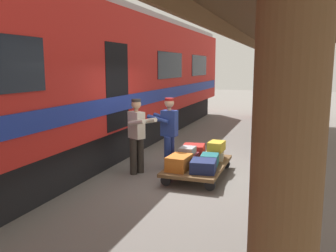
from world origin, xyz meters
The scene contains 15 objects.
ground_plane centered at (0.00, 0.00, 0.00)m, with size 60.00×60.00×0.00m, color slate.
platform_canopy centered at (-2.07, 0.00, 3.27)m, with size 3.20×19.70×3.56m.
train_car centered at (3.23, 0.00, 2.06)m, with size 3.02×21.64×4.00m.
luggage_cart centered at (-0.21, 0.01, 0.25)m, with size 1.15×2.08×0.29m.
suitcase_red_plastic centered at (0.05, -0.56, 0.43)m, with size 0.49×0.50×0.29m, color #AD231E.
suitcase_teal_softside centered at (-0.47, 0.01, 0.41)m, with size 0.36×0.45×0.23m, color #1E666B.
suitcase_orange_carryall centered at (0.05, 0.59, 0.44)m, with size 0.41×0.61×0.30m, color #CC6B23.
suitcase_cream_canvas centered at (-0.47, -0.56, 0.39)m, with size 0.40×0.51×0.19m, color beige.
suitcase_navy_fabric centered at (-0.47, 0.59, 0.41)m, with size 0.50×0.51×0.25m, color navy.
suitcase_burgundy_valise centered at (0.05, 0.01, 0.39)m, with size 0.43×0.56×0.20m, color maroon.
suitcase_gray_aluminum centered at (0.04, 0.00, 0.57)m, with size 0.31×0.38×0.16m, color #9EA0A5.
suitcase_yellow_case centered at (-0.51, -0.53, 0.59)m, with size 0.32×0.46×0.22m, color gold.
porter_in_overalls centered at (0.57, -0.24, 0.93)m, with size 0.69×0.47×1.70m.
porter_by_door centered at (1.14, 0.26, 0.93)m, with size 0.74×0.62×1.70m.
baggage_tug centered at (-0.89, -9.87, 0.63)m, with size 1.28×1.81×1.30m.
Camera 1 is at (-2.14, 7.53, 2.42)m, focal length 38.55 mm.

